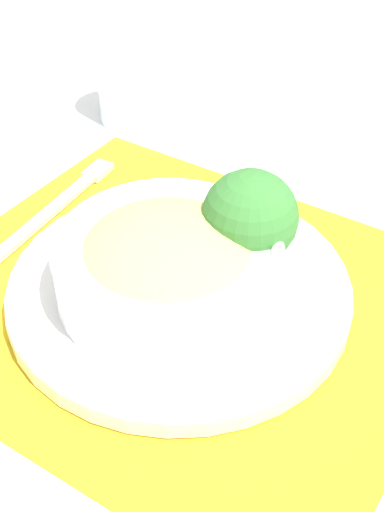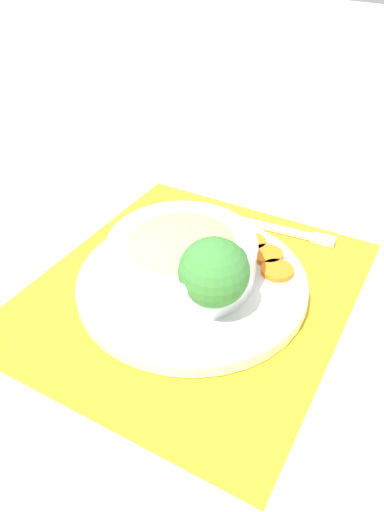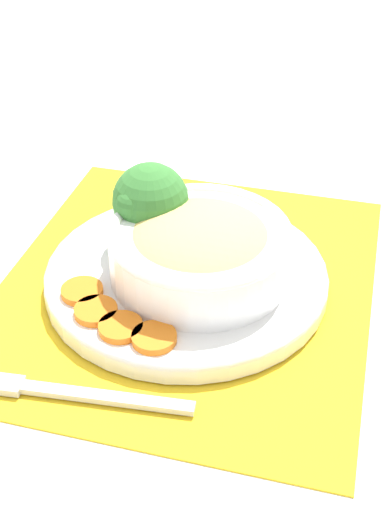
% 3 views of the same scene
% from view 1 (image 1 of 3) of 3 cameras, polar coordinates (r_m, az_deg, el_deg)
% --- Properties ---
extents(ground_plane, '(4.00, 4.00, 0.00)m').
position_cam_1_polar(ground_plane, '(0.61, -1.01, -3.64)').
color(ground_plane, white).
extents(placemat, '(0.45, 0.40, 0.00)m').
position_cam_1_polar(placemat, '(0.61, -1.01, -3.50)').
color(placemat, yellow).
rests_on(placemat, ground_plane).
extents(plate, '(0.29, 0.29, 0.02)m').
position_cam_1_polar(plate, '(0.60, -1.03, -2.57)').
color(plate, white).
rests_on(plate, placemat).
extents(bowl, '(0.18, 0.18, 0.07)m').
position_cam_1_polar(bowl, '(0.56, -1.94, -0.54)').
color(bowl, white).
rests_on(bowl, plate).
extents(broccoli_floret, '(0.08, 0.08, 0.09)m').
position_cam_1_polar(broccoli_floret, '(0.58, 4.62, 3.16)').
color(broccoli_floret, '#759E51').
rests_on(broccoli_floret, plate).
extents(carrot_slice_near, '(0.04, 0.04, 0.01)m').
position_cam_1_polar(carrot_slice_near, '(0.68, -1.20, 4.08)').
color(carrot_slice_near, orange).
rests_on(carrot_slice_near, plate).
extents(carrot_slice_middle, '(0.04, 0.04, 0.01)m').
position_cam_1_polar(carrot_slice_middle, '(0.67, -4.07, 3.75)').
color(carrot_slice_middle, orange).
rests_on(carrot_slice_middle, plate).
extents(carrot_slice_far, '(0.04, 0.04, 0.01)m').
position_cam_1_polar(carrot_slice_far, '(0.66, -6.73, 2.89)').
color(carrot_slice_far, orange).
rests_on(carrot_slice_far, plate).
extents(carrot_slice_extra, '(0.04, 0.04, 0.01)m').
position_cam_1_polar(carrot_slice_extra, '(0.65, -8.97, 1.55)').
color(carrot_slice_extra, orange).
rests_on(carrot_slice_extra, plate).
extents(water_glass, '(0.08, 0.08, 0.11)m').
position_cam_1_polar(water_glass, '(0.85, -4.88, 13.68)').
color(water_glass, silver).
rests_on(water_glass, ground_plane).
extents(fork, '(0.04, 0.18, 0.01)m').
position_cam_1_polar(fork, '(0.73, -10.02, 4.61)').
color(fork, silver).
rests_on(fork, placemat).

